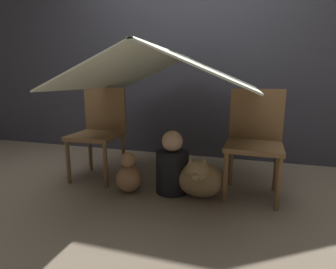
# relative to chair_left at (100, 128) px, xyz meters

# --- Properties ---
(ground_plane) EXTENTS (8.80, 8.80, 0.00)m
(ground_plane) POSITION_rel_chair_left_xyz_m (0.70, -0.31, -0.47)
(ground_plane) COLOR gray
(wall_back) EXTENTS (7.00, 0.05, 2.50)m
(wall_back) POSITION_rel_chair_left_xyz_m (0.70, 0.95, 0.78)
(wall_back) COLOR #3D3D47
(wall_back) RESTS_ON ground_plane
(chair_left) EXTENTS (0.44, 0.44, 0.85)m
(chair_left) POSITION_rel_chair_left_xyz_m (0.00, 0.00, 0.00)
(chair_left) COLOR brown
(chair_left) RESTS_ON ground_plane
(chair_right) EXTENTS (0.45, 0.45, 0.85)m
(chair_right) POSITION_rel_chair_left_xyz_m (1.40, -0.00, 0.00)
(chair_right) COLOR brown
(chair_right) RESTS_ON ground_plane
(sheet_canopy) EXTENTS (1.40, 1.44, 0.31)m
(sheet_canopy) POSITION_rel_chair_left_xyz_m (0.70, -0.08, 0.53)
(sheet_canopy) COLOR silver
(person_front) EXTENTS (0.27, 0.27, 0.52)m
(person_front) POSITION_rel_chair_left_xyz_m (0.76, -0.17, -0.25)
(person_front) COLOR black
(person_front) RESTS_ON ground_plane
(dog) EXTENTS (0.38, 0.39, 0.37)m
(dog) POSITION_rel_chair_left_xyz_m (1.00, -0.22, -0.30)
(dog) COLOR #9E7F56
(dog) RESTS_ON ground_plane
(plush_toy) EXTENTS (0.22, 0.22, 0.34)m
(plush_toy) POSITION_rel_chair_left_xyz_m (0.42, -0.27, -0.33)
(plush_toy) COLOR tan
(plush_toy) RESTS_ON ground_plane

